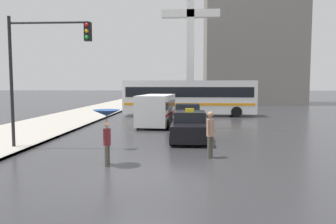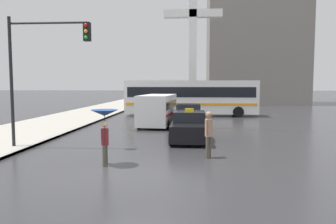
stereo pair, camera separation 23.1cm
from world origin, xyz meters
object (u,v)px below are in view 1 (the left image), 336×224
sedan_red (188,117)px  ambulance_van (157,109)px  city_bus (189,96)px  traffic_light (42,57)px  taxi (189,127)px  pedestrian_man (210,130)px  pedestrian_with_umbrella (107,121)px  monument_cross (190,34)px

sedan_red → ambulance_van: size_ratio=0.85×
city_bus → traffic_light: (-6.46, -16.24, 2.26)m
ambulance_van → city_bus: bearing=-101.8°
taxi → pedestrian_man: bearing=101.5°
sedan_red → pedestrian_with_umbrella: 11.20m
taxi → sedan_red: 5.39m
sedan_red → ambulance_van: 2.30m
ambulance_van → pedestrian_with_umbrella: bearing=91.5°
traffic_light → ambulance_van: bearing=64.1°
city_bus → pedestrian_man: 17.54m
ambulance_van → pedestrian_man: (3.06, -9.89, -0.11)m
pedestrian_with_umbrella → monument_cross: size_ratio=0.13×
city_bus → ambulance_van: bearing=-15.8°
taxi → ambulance_van: size_ratio=0.77×
pedestrian_with_umbrella → traffic_light: 5.10m
city_bus → pedestrian_man: size_ratio=6.53×
city_bus → traffic_light: bearing=-20.8°
taxi → ambulance_van: (-2.27, 5.97, 0.51)m
ambulance_van → pedestrian_with_umbrella: 11.41m
ambulance_van → city_bus: size_ratio=0.44×
monument_cross → sedan_red: bearing=-90.9°
sedan_red → taxi: bearing=91.1°
city_bus → monument_cross: bearing=179.9°
ambulance_van → monument_cross: 18.69m
taxi → traffic_light: (-6.45, -2.65, 3.37)m
ambulance_van → taxi: bearing=115.7°
sedan_red → pedestrian_with_umbrella: pedestrian_with_umbrella is taller
taxi → sedan_red: size_ratio=0.90×
pedestrian_with_umbrella → traffic_light: size_ratio=0.34×
pedestrian_with_umbrella → monument_cross: monument_cross is taller
ambulance_van → traffic_light: (-4.18, -8.62, 2.86)m
traffic_light → pedestrian_with_umbrella: bearing=-38.2°
sedan_red → city_bus: city_bus is taller
sedan_red → monument_cross: (0.28, 17.47, 8.15)m
sedan_red → traffic_light: bearing=51.7°
pedestrian_man → traffic_light: 7.93m
pedestrian_man → traffic_light: size_ratio=0.31×
pedestrian_man → monument_cross: bearing=-148.8°
city_bus → sedan_red: bearing=0.1°
pedestrian_with_umbrella → pedestrian_man: 4.05m
city_bus → pedestrian_man: (0.78, -17.51, -0.71)m
sedan_red → ambulance_van: bearing=-15.1°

